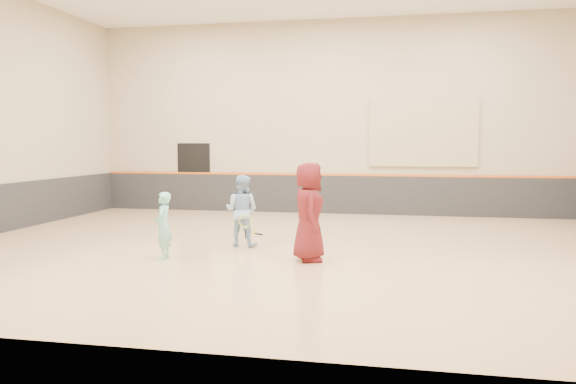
% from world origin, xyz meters
% --- Properties ---
extents(room, '(15.04, 12.04, 6.22)m').
position_xyz_m(room, '(0.00, 0.00, 0.81)').
color(room, tan).
rests_on(room, ground).
extents(wainscot_back, '(14.90, 0.04, 1.20)m').
position_xyz_m(wainscot_back, '(0.00, 5.97, 0.60)').
color(wainscot_back, '#232326').
rests_on(wainscot_back, floor).
extents(accent_stripe, '(14.90, 0.03, 0.06)m').
position_xyz_m(accent_stripe, '(0.00, 5.96, 1.22)').
color(accent_stripe, '#D85914').
rests_on(accent_stripe, wall_back).
extents(acoustic_panel, '(3.20, 0.08, 2.00)m').
position_xyz_m(acoustic_panel, '(2.80, 5.95, 2.50)').
color(acoustic_panel, tan).
rests_on(acoustic_panel, wall_back).
extents(doorway, '(1.10, 0.05, 2.20)m').
position_xyz_m(doorway, '(-4.50, 5.98, 1.10)').
color(doorway, black).
rests_on(doorway, floor).
extents(girl, '(0.37, 0.51, 1.28)m').
position_xyz_m(girl, '(-2.27, -1.55, 0.64)').
color(girl, '#7DD9CF').
rests_on(girl, floor).
extents(instructor, '(0.82, 0.68, 1.53)m').
position_xyz_m(instructor, '(-1.18, 0.05, 0.76)').
color(instructor, '#96BFE7').
rests_on(instructor, floor).
extents(young_man, '(0.80, 1.02, 1.85)m').
position_xyz_m(young_man, '(0.47, -1.18, 0.93)').
color(young_man, maroon).
rests_on(young_man, floor).
extents(held_racket, '(0.29, 0.29, 0.56)m').
position_xyz_m(held_racket, '(-0.99, -0.32, 0.59)').
color(held_racket, '#AFCE2D').
rests_on(held_racket, instructor).
extents(spare_racket, '(0.76, 0.76, 0.04)m').
position_xyz_m(spare_racket, '(-1.46, 1.73, 0.02)').
color(spare_racket, gold).
rests_on(spare_racket, floor).
extents(ball_under_racket, '(0.07, 0.07, 0.07)m').
position_xyz_m(ball_under_racket, '(0.47, 0.24, 0.03)').
color(ball_under_racket, '#D5E334').
rests_on(ball_under_racket, floor).
extents(ball_in_hand, '(0.07, 0.07, 0.07)m').
position_xyz_m(ball_in_hand, '(0.65, -1.27, 1.11)').
color(ball_in_hand, gold).
rests_on(ball_in_hand, young_man).
extents(ball_beside_spare, '(0.07, 0.07, 0.07)m').
position_xyz_m(ball_beside_spare, '(-0.02, 2.53, 0.03)').
color(ball_beside_spare, '#D3DF34').
rests_on(ball_beside_spare, floor).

